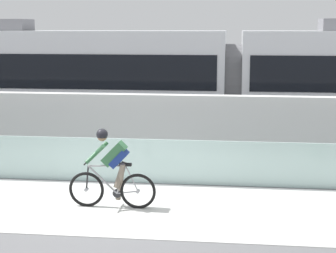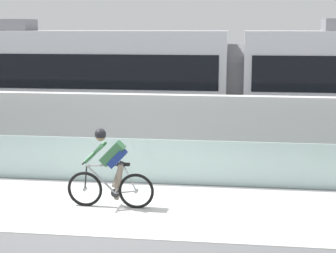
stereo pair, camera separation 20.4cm
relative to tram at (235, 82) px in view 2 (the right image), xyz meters
The scene contains 8 objects.
ground_plane 7.46m from the tram, 108.34° to the right, with size 200.00×200.00×0.00m, color slate.
bike_path_deck 7.46m from the tram, 108.34° to the right, with size 32.00×3.20×0.01m, color silver.
glass_parapet 5.66m from the tram, 114.43° to the right, with size 32.00×0.05×1.04m, color silver.
concrete_barrier_wall 4.04m from the tram, 125.36° to the right, with size 32.00×0.36×1.85m, color silver.
tram_rail_near 3.04m from the tram, 162.47° to the right, with size 32.00×0.08×0.01m, color #595654.
tram_rail_far 3.04m from the tram, 162.47° to the left, with size 32.00×0.08×0.01m, color #595654.
tram is the anchor object (origin of this frame).
cyclist_on_bike 7.32m from the tram, 108.85° to the right, with size 1.77×0.58×1.61m.
Camera 2 is at (2.48, -10.36, 3.59)m, focal length 58.95 mm.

